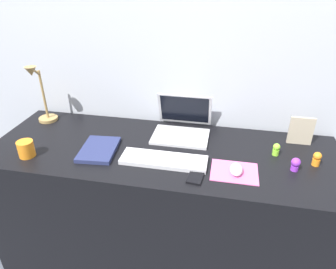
% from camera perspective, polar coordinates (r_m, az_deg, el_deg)
% --- Properties ---
extents(ground_plane, '(6.00, 6.00, 0.00)m').
position_cam_1_polar(ground_plane, '(2.06, -0.79, -20.62)').
color(ground_plane, '#474C56').
extents(back_wall, '(2.98, 0.05, 1.64)m').
position_cam_1_polar(back_wall, '(1.84, 1.35, 5.05)').
color(back_wall, '#B2B7C1').
rests_on(back_wall, ground_plane).
extents(desk, '(1.78, 0.63, 0.74)m').
position_cam_1_polar(desk, '(1.79, -0.87, -12.90)').
color(desk, black).
rests_on(desk, ground_plane).
extents(laptop, '(0.30, 0.28, 0.21)m').
position_cam_1_polar(laptop, '(1.71, 2.66, 1.93)').
color(laptop, silver).
rests_on(laptop, desk).
extents(keyboard, '(0.41, 0.13, 0.02)m').
position_cam_1_polar(keyboard, '(1.47, -0.77, -4.72)').
color(keyboard, silver).
rests_on(keyboard, desk).
extents(mousepad, '(0.21, 0.17, 0.00)m').
position_cam_1_polar(mousepad, '(1.44, 12.10, -6.71)').
color(mousepad, pink).
rests_on(mousepad, desk).
extents(mouse, '(0.06, 0.10, 0.03)m').
position_cam_1_polar(mouse, '(1.42, 12.46, -6.29)').
color(mouse, silver).
rests_on(mouse, mousepad).
extents(cell_phone, '(0.08, 0.13, 0.01)m').
position_cam_1_polar(cell_phone, '(1.39, 5.22, -7.47)').
color(cell_phone, black).
rests_on(cell_phone, desk).
extents(desk_lamp, '(0.11, 0.15, 0.35)m').
position_cam_1_polar(desk_lamp, '(1.92, -22.40, 6.56)').
color(desk_lamp, '#A5844C').
rests_on(desk_lamp, desk).
extents(notebook_pad, '(0.19, 0.25, 0.02)m').
position_cam_1_polar(notebook_pad, '(1.59, -12.60, -2.69)').
color(notebook_pad, navy).
rests_on(notebook_pad, desk).
extents(picture_frame, '(0.12, 0.02, 0.15)m').
position_cam_1_polar(picture_frame, '(1.73, 23.28, 0.63)').
color(picture_frame, '#B2A58C').
rests_on(picture_frame, desk).
extents(coffee_mug, '(0.08, 0.08, 0.08)m').
position_cam_1_polar(coffee_mug, '(1.65, -24.67, -2.41)').
color(coffee_mug, orange).
rests_on(coffee_mug, desk).
extents(toy_figurine_purple, '(0.04, 0.04, 0.06)m').
position_cam_1_polar(toy_figurine_purple, '(1.52, 22.42, -5.03)').
color(toy_figurine_purple, purple).
rests_on(toy_figurine_purple, desk).
extents(toy_figurine_lime, '(0.03, 0.03, 0.06)m').
position_cam_1_polar(toy_figurine_lime, '(1.60, 19.30, -2.56)').
color(toy_figurine_lime, '#8CDB33').
rests_on(toy_figurine_lime, desk).
extents(toy_figurine_orange, '(0.04, 0.04, 0.07)m').
position_cam_1_polar(toy_figurine_orange, '(1.59, 25.71, -4.02)').
color(toy_figurine_orange, orange).
rests_on(toy_figurine_orange, desk).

